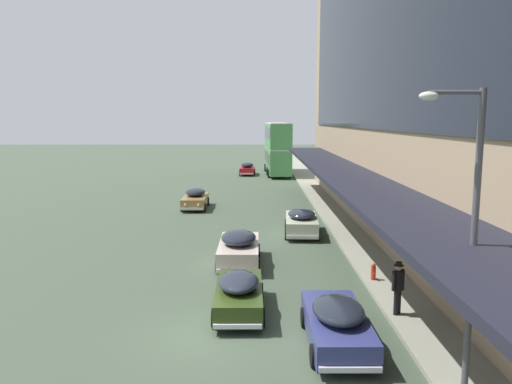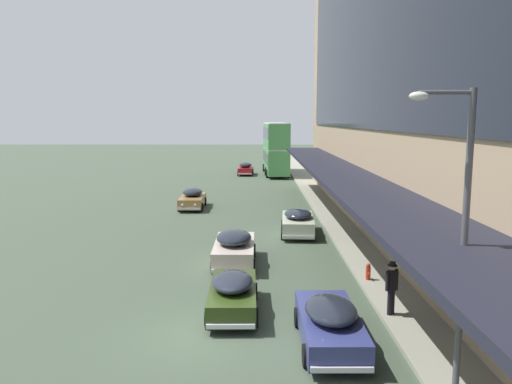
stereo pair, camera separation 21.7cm
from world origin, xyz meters
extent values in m
plane|color=#42513F|center=(0.00, 0.00, 0.00)|extent=(240.00, 240.00, 0.00)
cube|color=black|center=(6.40, 0.00, 3.81)|extent=(3.20, 72.00, 0.24)
cube|color=#4A9852|center=(4.13, 46.66, 1.80)|extent=(2.92, 11.41, 2.90)
cube|color=black|center=(4.13, 46.66, 2.15)|extent=(2.93, 10.51, 1.28)
cube|color=silver|center=(4.13, 46.66, 3.30)|extent=(2.82, 11.41, 0.12)
cube|color=#4A9852|center=(4.13, 46.66, 4.80)|extent=(2.92, 11.41, 2.90)
cube|color=black|center=(4.13, 46.66, 5.15)|extent=(2.93, 10.51, 1.28)
cube|color=silver|center=(4.13, 46.66, 6.30)|extent=(2.82, 11.41, 0.12)
cube|color=black|center=(3.92, 52.36, 6.00)|extent=(1.25, 0.11, 0.36)
cylinder|color=black|center=(2.74, 50.46, 0.50)|extent=(0.29, 1.01, 1.00)
cylinder|color=black|center=(5.24, 50.56, 0.50)|extent=(0.29, 1.01, 1.00)
cylinder|color=black|center=(3.02, 43.11, 0.50)|extent=(0.29, 1.01, 1.00)
cylinder|color=black|center=(5.51, 43.20, 0.50)|extent=(0.29, 1.01, 1.00)
cylinder|color=black|center=(2.92, 45.77, 0.50)|extent=(0.29, 1.01, 1.00)
cylinder|color=black|center=(5.41, 45.86, 0.50)|extent=(0.29, 1.01, 1.00)
cube|color=olive|center=(-3.17, 22.98, 0.59)|extent=(1.76, 4.32, 0.74)
ellipsoid|color=#1E232D|center=(-3.17, 23.19, 1.24)|extent=(1.53, 2.38, 0.60)
cube|color=silver|center=(-3.15, 20.77, 0.37)|extent=(1.64, 0.13, 0.14)
cube|color=silver|center=(-3.19, 25.18, 0.37)|extent=(1.64, 0.13, 0.14)
sphere|color=silver|center=(-2.68, 20.81, 0.64)|extent=(0.18, 0.18, 0.18)
sphere|color=silver|center=(-3.63, 20.80, 0.64)|extent=(0.18, 0.18, 0.18)
cylinder|color=black|center=(-2.30, 21.65, 0.32)|extent=(0.15, 0.64, 0.64)
cylinder|color=black|center=(-4.02, 21.64, 0.32)|extent=(0.15, 0.64, 0.64)
cylinder|color=black|center=(-2.32, 24.32, 0.32)|extent=(0.15, 0.64, 0.64)
cylinder|color=black|center=(-4.04, 24.30, 0.32)|extent=(0.15, 0.64, 0.64)
cube|color=#2B3D15|center=(0.90, 2.10, 0.59)|extent=(1.66, 4.10, 0.73)
ellipsoid|color=#1E232D|center=(0.90, 1.90, 1.20)|extent=(1.45, 2.26, 0.53)
cube|color=silver|center=(0.88, 4.20, 0.37)|extent=(1.54, 0.13, 0.14)
cube|color=silver|center=(0.92, 0.01, 0.37)|extent=(1.54, 0.13, 0.14)
sphere|color=silver|center=(0.44, 4.16, 0.64)|extent=(0.18, 0.18, 0.18)
sphere|color=silver|center=(1.33, 4.17, 0.64)|extent=(0.18, 0.18, 0.18)
cylinder|color=black|center=(0.08, 3.36, 0.32)|extent=(0.15, 0.64, 0.64)
cylinder|color=black|center=(1.70, 3.38, 0.32)|extent=(0.15, 0.64, 0.64)
cylinder|color=black|center=(0.10, 0.83, 0.32)|extent=(0.15, 0.64, 0.64)
cylinder|color=black|center=(1.72, 0.85, 0.32)|extent=(0.15, 0.64, 0.64)
cube|color=navy|center=(3.94, -0.49, 0.59)|extent=(1.76, 4.35, 0.74)
ellipsoid|color=#1E232D|center=(3.94, -0.71, 1.21)|extent=(1.54, 2.40, 0.55)
cube|color=silver|center=(3.93, 1.73, 0.37)|extent=(1.65, 0.13, 0.14)
cube|color=silver|center=(3.95, -2.71, 0.37)|extent=(1.65, 0.13, 0.14)
sphere|color=silver|center=(3.45, 1.70, 0.64)|extent=(0.18, 0.18, 0.18)
sphere|color=silver|center=(4.41, 1.70, 0.64)|extent=(0.18, 0.18, 0.18)
cylinder|color=black|center=(3.07, 0.85, 0.32)|extent=(0.14, 0.64, 0.64)
cylinder|color=black|center=(4.80, 0.86, 0.32)|extent=(0.14, 0.64, 0.64)
cylinder|color=black|center=(3.08, -1.84, 0.32)|extent=(0.14, 0.64, 0.64)
cylinder|color=black|center=(4.82, -1.83, 0.32)|extent=(0.14, 0.64, 0.64)
cube|color=beige|center=(0.70, 8.02, 0.64)|extent=(1.87, 4.38, 0.85)
ellipsoid|color=#1E232D|center=(0.69, 7.80, 1.35)|extent=(1.63, 2.41, 0.62)
cube|color=silver|center=(0.71, 10.25, 0.37)|extent=(1.75, 0.13, 0.14)
cube|color=silver|center=(0.68, 5.78, 0.37)|extent=(1.75, 0.13, 0.14)
sphere|color=silver|center=(0.20, 10.23, 0.69)|extent=(0.18, 0.18, 0.18)
sphere|color=silver|center=(1.22, 10.22, 0.69)|extent=(0.18, 0.18, 0.18)
cylinder|color=black|center=(-0.22, 9.38, 0.32)|extent=(0.14, 0.64, 0.64)
cylinder|color=black|center=(1.62, 9.37, 0.32)|extent=(0.14, 0.64, 0.64)
cylinder|color=black|center=(-0.23, 6.67, 0.32)|extent=(0.14, 0.64, 0.64)
cylinder|color=black|center=(1.61, 6.66, 0.32)|extent=(0.14, 0.64, 0.64)
cube|color=beige|center=(4.19, 14.14, 0.64)|extent=(2.06, 4.34, 0.84)
ellipsoid|color=#1E232D|center=(4.18, 13.93, 1.30)|extent=(1.73, 2.42, 0.51)
cube|color=silver|center=(4.32, 16.31, 0.37)|extent=(1.73, 0.22, 0.14)
cube|color=silver|center=(4.07, 11.98, 0.37)|extent=(1.73, 0.22, 0.14)
sphere|color=silver|center=(3.82, 16.31, 0.69)|extent=(0.18, 0.18, 0.18)
sphere|color=silver|center=(4.82, 16.25, 0.69)|extent=(0.18, 0.18, 0.18)
cylinder|color=black|center=(3.37, 15.51, 0.32)|extent=(0.18, 0.65, 0.64)
cylinder|color=black|center=(5.18, 15.40, 0.32)|extent=(0.18, 0.65, 0.64)
cylinder|color=black|center=(3.21, 12.88, 0.32)|extent=(0.18, 0.65, 0.64)
cylinder|color=black|center=(5.02, 12.78, 0.32)|extent=(0.18, 0.65, 0.64)
cube|color=#A5161B|center=(0.44, 46.24, 0.59)|extent=(1.82, 4.12, 0.75)
ellipsoid|color=#1E232D|center=(0.43, 46.03, 1.25)|extent=(1.57, 2.28, 0.62)
cube|color=silver|center=(0.49, 48.33, 0.37)|extent=(1.64, 0.16, 0.14)
cube|color=silver|center=(0.38, 44.15, 0.37)|extent=(1.64, 0.16, 0.14)
sphere|color=silver|center=(0.01, 48.31, 0.64)|extent=(0.18, 0.18, 0.18)
sphere|color=silver|center=(0.96, 48.29, 0.64)|extent=(0.18, 0.18, 0.18)
cylinder|color=black|center=(-0.39, 47.52, 0.32)|extent=(0.16, 0.64, 0.64)
cylinder|color=black|center=(1.33, 47.48, 0.32)|extent=(0.16, 0.64, 0.64)
cylinder|color=black|center=(-0.46, 44.99, 0.32)|extent=(0.16, 0.64, 0.64)
cylinder|color=black|center=(1.26, 44.95, 0.32)|extent=(0.16, 0.64, 0.64)
cylinder|color=black|center=(6.42, 1.59, 0.57)|extent=(0.16, 0.16, 0.85)
cylinder|color=black|center=(6.30, 1.49, 0.57)|extent=(0.16, 0.16, 0.85)
cube|color=black|center=(6.36, 1.54, 1.35)|extent=(0.46, 0.44, 0.70)
cylinder|color=black|center=(6.55, 1.71, 1.39)|extent=(0.10, 0.10, 0.63)
cylinder|color=black|center=(6.16, 1.37, 1.39)|extent=(0.10, 0.10, 0.63)
sphere|color=tan|center=(6.36, 1.54, 1.81)|extent=(0.22, 0.22, 0.22)
cylinder|color=black|center=(6.36, 1.54, 1.89)|extent=(0.33, 0.33, 0.02)
cylinder|color=black|center=(6.36, 1.54, 1.95)|extent=(0.21, 0.21, 0.12)
cylinder|color=#4C4C51|center=(6.52, -3.65, 3.82)|extent=(0.16, 0.16, 7.34)
cylinder|color=#4C4C51|center=(5.92, -3.65, 7.39)|extent=(1.20, 0.10, 0.10)
ellipsoid|color=silver|center=(5.32, -3.65, 7.31)|extent=(0.44, 0.28, 0.20)
cylinder|color=red|center=(6.41, 5.27, 0.43)|extent=(0.20, 0.20, 0.55)
sphere|color=red|center=(6.41, 5.27, 0.76)|extent=(0.18, 0.18, 0.18)
cylinder|color=red|center=(6.41, 5.42, 0.45)|extent=(0.08, 0.10, 0.08)
cylinder|color=red|center=(6.41, 5.12, 0.45)|extent=(0.08, 0.10, 0.08)
camera|label=1|loc=(1.50, -14.84, 6.80)|focal=35.00mm
camera|label=2|loc=(1.72, -14.84, 6.80)|focal=35.00mm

